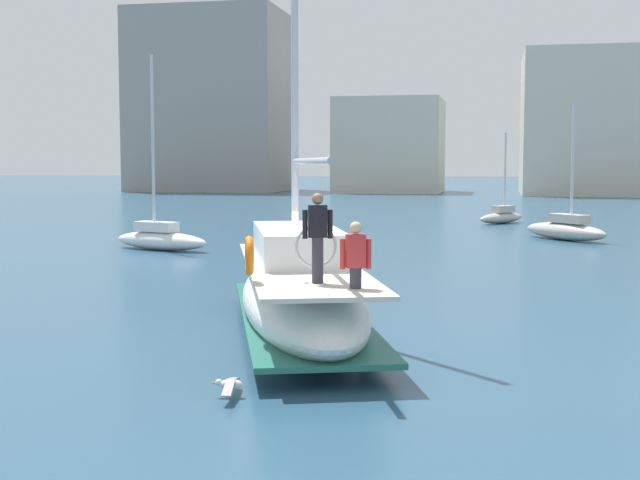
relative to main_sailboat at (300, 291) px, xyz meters
name	(u,v)px	position (x,y,z in m)	size (l,w,h in m)	color
ground_plane	(298,336)	(0.00, -0.22, -0.91)	(400.00, 400.00, 0.00)	#284C66
main_sailboat	(300,291)	(0.00, 0.00, 0.00)	(5.34, 9.86, 12.95)	white
moored_sloop_near	(502,216)	(4.32, 34.27, -0.47)	(3.04, 3.74, 5.29)	#B7B2A8
moored_catamaran	(566,229)	(7.14, 23.71, -0.39)	(4.06, 4.60, 6.18)	#B7B2A8
moored_cutter_left	(160,237)	(-9.45, 15.74, -0.37)	(4.74, 2.61, 7.91)	white
seagull	(230,384)	(0.04, -5.04, -0.70)	(0.48, 1.09, 0.17)	silver
waterfront_buildings	(468,105)	(0.67, 85.22, 9.23)	(77.80, 19.03, 23.93)	gray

